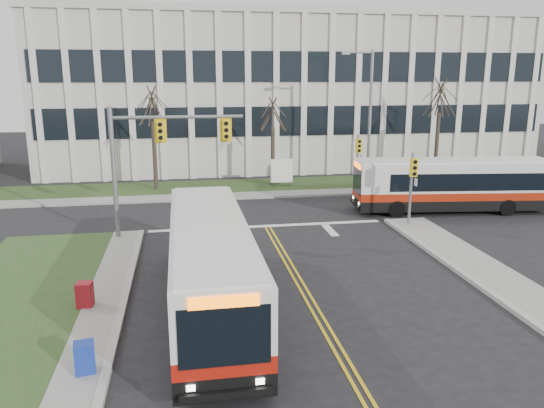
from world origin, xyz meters
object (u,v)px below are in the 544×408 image
Objects in this scene: newspaper_box_blue at (85,360)px; newspaper_box_red at (85,296)px; streetlight at (368,112)px; bus_main at (210,268)px; directory_sign at (282,171)px; bus_cross at (453,186)px.

newspaper_box_blue is 1.00× the size of newspaper_box_red.
newspaper_box_red is (-15.52, -16.89, -4.72)m from streetlight.
bus_main is 11.73× the size of newspaper_box_red.
newspaper_box_blue is (-9.30, -22.38, -0.70)m from directory_sign.
streetlight is 9.68× the size of newspaper_box_blue.
bus_cross is (14.25, 10.90, -0.03)m from bus_main.
streetlight is 9.68× the size of newspaper_box_red.
directory_sign is 0.18× the size of bus_cross.
streetlight is 0.83× the size of bus_main.
newspaper_box_red is at bearing -132.58° from streetlight.
directory_sign is 2.11× the size of newspaper_box_red.
bus_cross reaches higher than directory_sign.
newspaper_box_red is (-18.35, -10.19, -0.99)m from bus_cross.
streetlight is at bearing 53.56° from newspaper_box_red.
newspaper_box_red is at bearing 169.85° from bus_main.
newspaper_box_red is (-9.99, -18.19, -0.70)m from directory_sign.
directory_sign reaches higher than newspaper_box_blue.
newspaper_box_blue is at bearing -74.46° from newspaper_box_red.
directory_sign reaches higher than newspaper_box_red.
bus_main is 17.93m from bus_cross.
bus_cross is (8.35, -8.00, 0.29)m from directory_sign.
streetlight is 6.96m from directory_sign.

